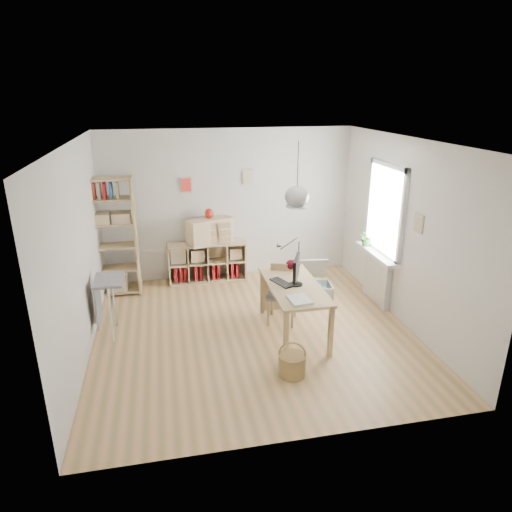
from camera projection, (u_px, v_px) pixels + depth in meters
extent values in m
plane|color=tan|center=(253.00, 331.00, 6.64)|extent=(4.50, 4.50, 0.00)
plane|color=white|center=(229.00, 205.00, 8.25)|extent=(4.50, 0.00, 4.50)
plane|color=white|center=(302.00, 320.00, 4.11)|extent=(4.50, 0.00, 4.50)
plane|color=white|center=(79.00, 254.00, 5.75)|extent=(0.00, 4.50, 4.50)
plane|color=white|center=(405.00, 233.00, 6.60)|extent=(0.00, 4.50, 4.50)
plane|color=white|center=(253.00, 141.00, 5.72)|extent=(4.50, 4.50, 0.00)
cylinder|color=black|center=(298.00, 169.00, 5.80)|extent=(0.01, 0.01, 0.68)
ellipsoid|color=silver|center=(297.00, 197.00, 5.92)|extent=(0.32, 0.32, 0.27)
cube|color=white|center=(386.00, 210.00, 7.09)|extent=(0.03, 1.00, 1.30)
cube|color=white|center=(402.00, 219.00, 6.58)|extent=(0.06, 0.08, 1.46)
cube|color=white|center=(370.00, 202.00, 7.58)|extent=(0.06, 0.08, 1.46)
cube|color=white|center=(389.00, 165.00, 6.85)|extent=(0.06, 1.16, 0.08)
cube|color=white|center=(381.00, 252.00, 7.32)|extent=(0.06, 1.16, 0.08)
cube|color=silver|center=(377.00, 278.00, 7.47)|extent=(0.10, 0.80, 0.80)
cube|color=white|center=(377.00, 254.00, 7.31)|extent=(0.22, 1.20, 0.06)
cube|color=tan|center=(294.00, 286.00, 6.35)|extent=(0.70, 1.50, 0.04)
cube|color=tan|center=(286.00, 337.00, 5.78)|extent=(0.06, 0.06, 0.71)
cube|color=tan|center=(262.00, 292.00, 7.07)|extent=(0.06, 0.06, 0.71)
cube|color=tan|center=(331.00, 332.00, 5.89)|extent=(0.06, 0.06, 0.71)
cube|color=tan|center=(299.00, 289.00, 7.18)|extent=(0.06, 0.06, 0.71)
cube|color=#CAAF85|center=(208.00, 279.00, 8.42)|extent=(1.40, 0.38, 0.03)
cube|color=#CAAF85|center=(207.00, 244.00, 8.19)|extent=(1.40, 0.38, 0.03)
cube|color=#CAAF85|center=(169.00, 265.00, 8.18)|extent=(0.03, 0.38, 0.72)
cube|color=#CAAF85|center=(244.00, 259.00, 8.44)|extent=(0.03, 0.38, 0.72)
cube|color=#CAAF85|center=(206.00, 258.00, 8.47)|extent=(1.40, 0.02, 0.72)
cube|color=maroon|center=(176.00, 272.00, 8.27)|extent=(0.06, 0.26, 0.30)
cube|color=maroon|center=(181.00, 272.00, 8.29)|extent=(0.05, 0.26, 0.30)
cube|color=maroon|center=(185.00, 272.00, 8.31)|extent=(0.05, 0.26, 0.30)
cube|color=maroon|center=(195.00, 271.00, 8.34)|extent=(0.05, 0.26, 0.30)
cube|color=maroon|center=(200.00, 271.00, 8.36)|extent=(0.05, 0.26, 0.30)
cube|color=maroon|center=(213.00, 270.00, 8.40)|extent=(0.06, 0.26, 0.30)
cube|color=maroon|center=(218.00, 269.00, 8.42)|extent=(0.06, 0.26, 0.30)
cube|color=maroon|center=(232.00, 268.00, 8.47)|extent=(0.06, 0.26, 0.30)
cube|color=maroon|center=(236.00, 268.00, 8.49)|extent=(0.05, 0.26, 0.30)
cube|color=tan|center=(88.00, 239.00, 7.50)|extent=(0.04, 0.38, 2.00)
cube|color=tan|center=(136.00, 236.00, 7.64)|extent=(0.04, 0.38, 2.00)
cube|color=tan|center=(118.00, 290.00, 7.89)|extent=(0.76, 0.38, 0.03)
cube|color=tan|center=(116.00, 268.00, 7.76)|extent=(0.76, 0.38, 0.03)
cube|color=tan|center=(113.00, 246.00, 7.62)|extent=(0.76, 0.38, 0.03)
cube|color=tan|center=(111.00, 223.00, 7.48)|extent=(0.76, 0.38, 0.03)
cube|color=tan|center=(108.00, 199.00, 7.35)|extent=(0.76, 0.38, 0.03)
cube|color=tan|center=(106.00, 179.00, 7.23)|extent=(0.76, 0.38, 0.03)
cube|color=#274D91|center=(89.00, 191.00, 7.24)|extent=(0.04, 0.18, 0.26)
cube|color=maroon|center=(94.00, 191.00, 7.26)|extent=(0.04, 0.18, 0.26)
cube|color=beige|center=(99.00, 191.00, 7.28)|extent=(0.04, 0.18, 0.26)
cube|color=maroon|center=(104.00, 190.00, 7.29)|extent=(0.04, 0.18, 0.26)
cube|color=#274D91|center=(111.00, 190.00, 7.31)|extent=(0.04, 0.18, 0.26)
cube|color=beige|center=(117.00, 190.00, 7.33)|extent=(0.04, 0.18, 0.26)
cube|color=gray|center=(109.00, 280.00, 6.30)|extent=(0.40, 0.55, 0.04)
cylinder|color=silver|center=(111.00, 314.00, 6.24)|extent=(0.03, 0.03, 0.82)
cylinder|color=silver|center=(113.00, 301.00, 6.65)|extent=(0.03, 0.03, 0.82)
cube|color=gray|center=(98.00, 303.00, 6.38)|extent=(0.02, 0.50, 0.62)
cube|color=gray|center=(282.00, 294.00, 6.77)|extent=(0.55, 0.55, 0.06)
cube|color=tan|center=(268.00, 313.00, 6.72)|extent=(0.05, 0.05, 0.42)
cube|color=tan|center=(272.00, 303.00, 7.05)|extent=(0.05, 0.05, 0.42)
cube|color=tan|center=(292.00, 315.00, 6.66)|extent=(0.05, 0.05, 0.42)
cube|color=tan|center=(295.00, 304.00, 6.99)|extent=(0.05, 0.05, 0.42)
cube|color=tan|center=(284.00, 276.00, 6.87)|extent=(0.40, 0.19, 0.38)
cylinder|color=olive|center=(292.00, 365.00, 5.57)|extent=(0.33, 0.33, 0.27)
torus|color=olive|center=(292.00, 354.00, 5.52)|extent=(0.33, 0.13, 0.34)
cube|color=#B6B6B1|center=(312.00, 301.00, 7.56)|extent=(0.65, 0.48, 0.02)
cube|color=#B6B6B1|center=(295.00, 294.00, 7.49)|extent=(0.07, 0.41, 0.31)
cube|color=#B6B6B1|center=(330.00, 292.00, 7.54)|extent=(0.07, 0.41, 0.31)
cube|color=#B6B6B1|center=(315.00, 298.00, 7.33)|extent=(0.60, 0.09, 0.31)
cube|color=#B6B6B1|center=(310.00, 288.00, 7.70)|extent=(0.60, 0.09, 0.31)
cube|color=#B6B6B1|center=(309.00, 268.00, 7.77)|extent=(0.62, 0.27, 0.39)
sphere|color=yellow|center=(305.00, 291.00, 7.42)|extent=(0.13, 0.13, 0.13)
sphere|color=#1768A6|center=(319.00, 287.00, 7.55)|extent=(0.13, 0.13, 0.13)
sphere|color=#E14B1C|center=(312.00, 290.00, 7.47)|extent=(0.13, 0.13, 0.13)
sphere|color=#397E2E|center=(324.00, 291.00, 7.43)|extent=(0.13, 0.13, 0.13)
cylinder|color=black|center=(296.00, 284.00, 6.35)|extent=(0.19, 0.19, 0.02)
cylinder|color=black|center=(296.00, 281.00, 6.33)|extent=(0.04, 0.04, 0.09)
cube|color=black|center=(296.00, 268.00, 6.26)|extent=(0.22, 0.45, 0.31)
cube|color=black|center=(282.00, 283.00, 6.39)|extent=(0.28, 0.42, 0.02)
cylinder|color=black|center=(298.00, 265.00, 7.01)|extent=(0.06, 0.06, 0.04)
cylinder|color=black|center=(299.00, 254.00, 6.94)|extent=(0.02, 0.02, 0.38)
cone|color=black|center=(280.00, 246.00, 6.74)|extent=(0.09, 0.07, 0.09)
sphere|color=#500A17|center=(291.00, 265.00, 6.84)|extent=(0.16, 0.16, 0.16)
cube|color=white|center=(299.00, 300.00, 5.85)|extent=(0.29, 0.34, 0.03)
cube|color=#CAAF85|center=(209.00, 231.00, 8.12)|extent=(0.87, 0.63, 0.45)
ellipsoid|color=maroon|center=(209.00, 213.00, 8.01)|extent=(0.15, 0.15, 0.18)
imported|color=#275C22|center=(367.00, 237.00, 7.57)|extent=(0.33, 0.31, 0.29)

